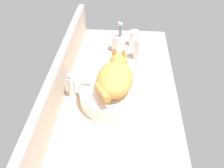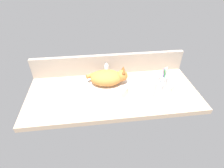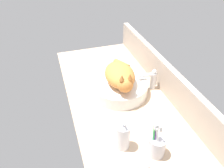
% 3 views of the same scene
% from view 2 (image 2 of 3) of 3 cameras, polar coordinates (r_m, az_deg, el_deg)
% --- Properties ---
extents(ground_plane, '(1.37, 0.60, 0.04)m').
position_cam_2_polar(ground_plane, '(1.43, 0.31, -2.99)').
color(ground_plane, tan).
extents(backsplash_panel, '(1.37, 0.04, 0.18)m').
position_cam_2_polar(backsplash_panel, '(1.60, -0.97, 6.55)').
color(backsplash_panel, '#AD9E8E').
rests_on(backsplash_panel, ground_plane).
extents(sink_basin, '(0.34, 0.34, 0.08)m').
position_cam_2_polar(sink_basin, '(1.40, -1.75, -1.06)').
color(sink_basin, white).
rests_on(sink_basin, ground_plane).
extents(cat, '(0.32, 0.19, 0.14)m').
position_cam_2_polar(cat, '(1.34, -1.24, 2.19)').
color(cat, orange).
rests_on(cat, sink_basin).
extents(faucet, '(0.04, 0.12, 0.14)m').
position_cam_2_polar(faucet, '(1.55, -1.85, 4.60)').
color(faucet, silver).
rests_on(faucet, ground_plane).
extents(soap_dispenser, '(0.06, 0.06, 0.16)m').
position_cam_2_polar(soap_dispenser, '(1.37, 14.98, -1.85)').
color(soap_dispenser, silver).
rests_on(soap_dispenser, ground_plane).
extents(toothbrush_cup, '(0.08, 0.08, 0.19)m').
position_cam_2_polar(toothbrush_cup, '(1.50, 16.28, 1.02)').
color(toothbrush_cup, silver).
rests_on(toothbrush_cup, ground_plane).
extents(water_glass, '(0.06, 0.06, 0.09)m').
position_cam_2_polar(water_glass, '(1.47, 20.25, -1.49)').
color(water_glass, white).
rests_on(water_glass, ground_plane).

